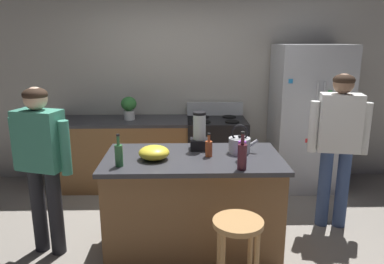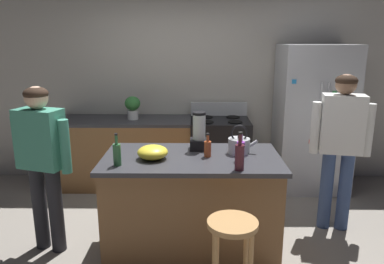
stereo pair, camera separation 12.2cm
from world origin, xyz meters
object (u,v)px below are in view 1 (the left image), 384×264
Objects in this scene: refrigerator at (308,118)px; potted_plant at (129,107)px; person_by_island_left at (41,156)px; kitchen_island at (193,203)px; bottle_olive_oil at (119,155)px; bottle_cooking_sauce at (209,148)px; stove_range at (216,152)px; bottle_soda at (242,150)px; bottle_wine at (242,156)px; bar_stool at (237,241)px; mixing_bowl at (154,153)px; tea_kettle at (240,144)px; blender_appliance at (199,134)px; person_by_sink_right at (338,137)px.

refrigerator is 2.33m from potted_plant.
person_by_island_left is at bearing -152.01° from refrigerator.
kitchen_island is 5.78× the size of bottle_olive_oil.
person_by_island_left is 7.16× the size of bottle_cooking_sauce.
refrigerator is at bearing -1.19° from stove_range.
potted_plant is (-2.32, 0.05, 0.15)m from refrigerator.
bottle_soda reaches higher than bottle_cooking_sauce.
kitchen_island is 0.77m from bottle_wine.
mixing_bowl is (-0.64, 0.75, 0.43)m from bar_stool.
potted_plant is 0.95× the size of bottle_wine.
bottle_soda is 0.30m from bottle_cooking_sauce.
potted_plant is 1.80m from bottle_olive_oil.
bottle_olive_oil reaches higher than kitchen_island.
potted_plant is 2.23m from bottle_wine.
refrigerator reaches higher than kitchen_island.
kitchen_island is at bearing -135.74° from refrigerator.
bar_stool is 2.57× the size of tea_kettle.
blender_appliance reaches higher than bottle_wine.
potted_plant is (-1.08, 2.37, 0.54)m from bar_stool.
stove_range is at bearing 135.10° from person_by_sink_right.
refrigerator is 1.16× the size of person_by_sink_right.
tea_kettle is (0.37, -0.11, -0.08)m from blender_appliance.
potted_plant is at bearing 178.71° from stove_range.
potted_plant is 1.39× the size of bottle_cooking_sauce.
bottle_soda is at bearing -87.41° from stove_range.
kitchen_island is at bearing -63.22° from potted_plant.
stove_range is at bearing 77.76° from blender_appliance.
refrigerator is at bearing 61.84° from bar_stool.
bottle_olive_oil is 1.02× the size of mixing_bowl.
person_by_island_left is at bearing 177.54° from bottle_soda.
bottle_olive_oil is at bearing -161.66° from tea_kettle.
bottle_cooking_sauce is at bearing -1.25° from kitchen_island.
person_by_sink_right is (1.13, -1.12, 0.51)m from stove_range.
bottle_wine is at bearing -41.76° from kitchen_island.
stove_range reaches higher than mixing_bowl.
person_by_sink_right is at bearing 45.93° from bar_stool.
kitchen_island is at bearing -107.21° from blender_appliance.
bar_stool is 2.63× the size of mixing_bowl.
person_by_island_left is 1.43m from blender_appliance.
bottle_olive_oil is at bearing -162.91° from person_by_sink_right.
bottle_soda reaches higher than bar_stool.
tea_kettle is at bearing -164.19° from person_by_sink_right.
kitchen_island reaches higher than bar_stool.
bottle_soda is (0.07, -1.63, 0.54)m from stove_range.
bottle_olive_oil is (-0.62, -0.24, 0.55)m from kitchen_island.
bottle_soda is at bearing -42.22° from blender_appliance.
mixing_bowl is at bearing -167.29° from tea_kettle.
refrigerator is at bearing 51.65° from tea_kettle.
bottle_olive_oil is (-1.04, -0.14, 0.01)m from bottle_soda.
bottle_wine is 1.14× the size of bottle_olive_oil.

